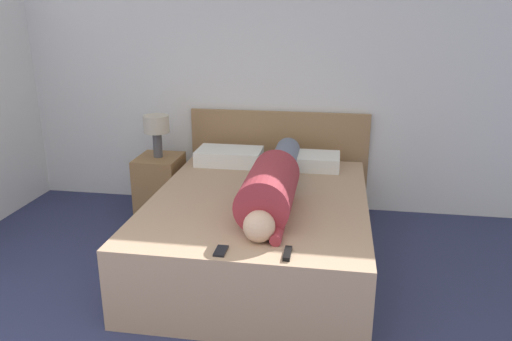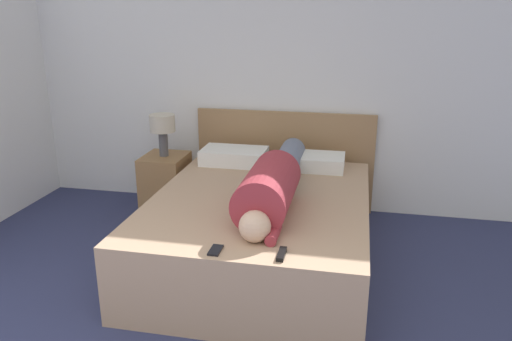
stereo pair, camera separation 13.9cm
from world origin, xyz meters
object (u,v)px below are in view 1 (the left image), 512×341
object	(u,v)px
pillow_second	(308,161)
tv_remote	(287,253)
nightstand	(160,186)
bed	(259,230)
table_lamp	(157,127)
pillow_near_headboard	(229,156)
person_lying	(273,182)
cell_phone	(221,251)

from	to	relation	value
pillow_second	tv_remote	xyz separation A→B (m)	(-0.01, -1.65, -0.05)
nightstand	tv_remote	xyz separation A→B (m)	(1.34, -1.63, 0.26)
bed	pillow_second	xyz separation A→B (m)	(0.31, 0.77, 0.32)
bed	table_lamp	world-z (taller)	table_lamp
nightstand	pillow_near_headboard	distance (m)	0.72
bed	tv_remote	distance (m)	0.97
table_lamp	person_lying	xyz separation A→B (m)	(1.16, -0.84, -0.16)
bed	cell_phone	distance (m)	0.94
pillow_second	bed	bearing A→B (deg)	-111.54
bed	person_lying	distance (m)	0.44
table_lamp	person_lying	distance (m)	1.44
nightstand	pillow_second	world-z (taller)	pillow_second
person_lying	pillow_near_headboard	xyz separation A→B (m)	(-0.50, 0.86, -0.08)
table_lamp	pillow_near_headboard	size ratio (longest dim) A/B	0.67
pillow_near_headboard	pillow_second	distance (m)	0.70
nightstand	cell_phone	bearing A→B (deg)	-59.67
tv_remote	nightstand	bearing A→B (deg)	129.44
table_lamp	tv_remote	bearing A→B (deg)	-50.56
nightstand	tv_remote	size ratio (longest dim) A/B	3.79
tv_remote	bed	bearing A→B (deg)	108.70
nightstand	pillow_near_headboard	size ratio (longest dim) A/B	1.00
bed	pillow_second	distance (m)	0.89
person_lying	nightstand	bearing A→B (deg)	144.14
nightstand	person_lying	world-z (taller)	person_lying
tv_remote	cell_phone	bearing A→B (deg)	-177.12
person_lying	pillow_second	distance (m)	0.88
person_lying	tv_remote	size ratio (longest dim) A/B	11.84
nightstand	pillow_second	bearing A→B (deg)	0.91
pillow_near_headboard	pillow_second	xyz separation A→B (m)	(0.70, -0.00, -0.01)
pillow_near_headboard	tv_remote	size ratio (longest dim) A/B	3.78
tv_remote	cell_phone	xyz separation A→B (m)	(-0.38, -0.02, -0.01)
bed	nightstand	distance (m)	1.29
cell_phone	person_lying	bearing A→B (deg)	76.65
table_lamp	person_lying	bearing A→B (deg)	-35.86
tv_remote	cell_phone	size ratio (longest dim) A/B	1.15
person_lying	tv_remote	xyz separation A→B (m)	(0.18, -0.79, -0.14)
person_lying	tv_remote	world-z (taller)	person_lying
table_lamp	cell_phone	world-z (taller)	table_lamp
pillow_near_headboard	tv_remote	distance (m)	1.79
cell_phone	pillow_near_headboard	bearing A→B (deg)	100.57
bed	pillow_near_headboard	xyz separation A→B (m)	(-0.39, 0.77, 0.33)
nightstand	person_lying	xyz separation A→B (m)	(1.16, -0.84, 0.39)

